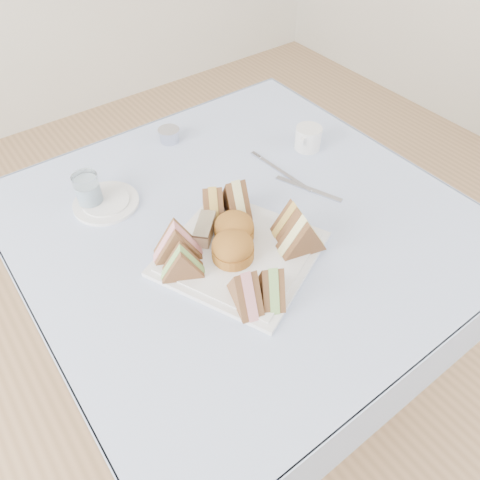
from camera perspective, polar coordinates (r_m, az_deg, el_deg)
floor at (r=1.74m, az=0.17°, el=-15.55°), size 4.00×4.00×0.00m
table at (r=1.42m, az=0.20°, el=-8.40°), size 0.90×0.90×0.74m
tablecloth at (r=1.14m, az=0.25°, el=2.60°), size 1.02×1.02×0.01m
serving_plate at (r=1.05m, az=-0.00°, el=-1.68°), size 0.41×0.41×0.01m
sandwich_fl_a at (r=0.92m, az=0.65°, el=-5.80°), size 0.07×0.11×0.09m
sandwich_fl_b at (r=0.93m, az=3.93°, el=-5.16°), size 0.08×0.10×0.08m
sandwich_fr_a at (r=1.06m, az=6.52°, el=2.66°), size 0.11×0.07×0.09m
sandwich_fr_b at (r=1.02m, az=7.64°, el=0.79°), size 0.12×0.08×0.10m
sandwich_bl_a at (r=0.98m, az=-7.10°, el=-2.56°), size 0.10×0.08×0.08m
sandwich_bl_b at (r=1.01m, az=-7.74°, el=-0.04°), size 0.12×0.09×0.10m
sandwich_br_a at (r=1.11m, az=-0.54°, el=5.36°), size 0.07×0.11×0.09m
sandwich_br_b at (r=1.10m, az=-3.33°, el=4.71°), size 0.09×0.11×0.09m
scone_left at (r=1.01m, az=-0.89°, el=-0.94°), size 0.12×0.12×0.06m
scone_right at (r=1.05m, az=-0.71°, el=1.48°), size 0.13×0.13×0.06m
pastry_slice at (r=1.07m, az=-4.31°, el=1.30°), size 0.09×0.09×0.04m
side_plate at (r=1.22m, az=-16.00°, el=4.38°), size 0.19×0.19×0.01m
water_glass at (r=1.20m, az=-18.04°, el=5.78°), size 0.06×0.06×0.09m
tea_strainer at (r=1.40m, az=-8.62°, el=12.45°), size 0.07×0.07×0.04m
knife at (r=1.23m, az=8.34°, el=6.19°), size 0.08×0.18×0.00m
fork at (r=1.27m, az=5.48°, el=8.02°), size 0.03×0.19×0.00m
creamer_jug at (r=1.36m, az=8.31°, el=12.20°), size 0.10×0.10×0.07m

